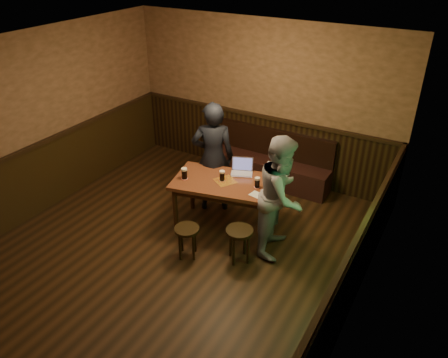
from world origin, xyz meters
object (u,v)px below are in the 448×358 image
object	(u,v)px
stool_left	(187,234)
pint_mid	(222,176)
pint_right	(257,182)
person_grey	(281,196)
stool_right	(239,236)
person_suit	(213,158)
pub_table	(225,187)
pint_left	(184,173)
bench	(270,166)
laptop	(242,169)

from	to	relation	value
stool_left	pint_mid	world-z (taller)	pint_mid
pint_right	person_grey	bearing A→B (deg)	-17.05
stool_right	person_suit	distance (m)	1.48
pub_table	stool_left	size ratio (longest dim) A/B	3.54
pub_table	stool_right	bearing A→B (deg)	-59.27
pub_table	pint_right	world-z (taller)	pint_right
pint_right	person_suit	distance (m)	0.98
pint_left	pint_right	world-z (taller)	pint_left
person_suit	pint_right	bearing A→B (deg)	130.25
pint_mid	pint_right	world-z (taller)	pint_mid
pint_right	pub_table	bearing A→B (deg)	-171.85
pint_mid	person_suit	world-z (taller)	person_suit
bench	pub_table	world-z (taller)	bench
bench	stool_right	distance (m)	2.30
bench	stool_left	distance (m)	2.51
stool_left	pint_right	size ratio (longest dim) A/B	2.98
stool_right	pint_mid	distance (m)	0.97
pint_right	person_suit	xyz separation A→B (m)	(-0.92, 0.32, 0.02)
person_suit	stool_left	bearing A→B (deg)	74.13
stool_left	pint_left	world-z (taller)	pint_left
pub_table	pint_right	distance (m)	0.52
person_suit	person_grey	xyz separation A→B (m)	(1.35, -0.45, -0.04)
laptop	person_suit	xyz separation A→B (m)	(-0.54, 0.04, 0.04)
pub_table	stool_right	distance (m)	0.86
bench	person_grey	bearing A→B (deg)	-61.77
stool_left	pint_left	bearing A→B (deg)	125.40
bench	person_suit	size ratio (longest dim) A/B	1.21
pint_mid	laptop	bearing A→B (deg)	68.33
laptop	person_grey	size ratio (longest dim) A/B	0.23
pub_table	laptop	bearing A→B (deg)	61.44
pub_table	pint_left	xyz separation A→B (m)	(-0.55, -0.24, 0.19)
person_grey	stool_right	bearing A→B (deg)	139.00
pub_table	laptop	size ratio (longest dim) A/B	4.22
pint_left	person_grey	distance (m)	1.48
pub_table	person_suit	world-z (taller)	person_suit
pint_mid	laptop	world-z (taller)	laptop
pint_left	laptop	bearing A→B (deg)	41.85
pint_mid	stool_left	bearing A→B (deg)	-93.91
pint_left	person_suit	world-z (taller)	person_suit
stool_left	laptop	bearing A→B (deg)	80.66
stool_right	laptop	xyz separation A→B (m)	(-0.46, 0.93, 0.46)
pint_right	laptop	distance (m)	0.48
person_suit	pint_left	bearing A→B (deg)	48.84
bench	stool_right	xyz separation A→B (m)	(0.56, -2.23, 0.09)
stool_left	person_suit	size ratio (longest dim) A/B	0.26
stool_left	pint_left	xyz separation A→B (m)	(-0.45, 0.63, 0.52)
pint_right	person_suit	bearing A→B (deg)	161.07
bench	person_suit	world-z (taller)	person_suit
pint_left	pint_right	bearing A→B (deg)	16.51
pub_table	pint_mid	world-z (taller)	pint_mid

